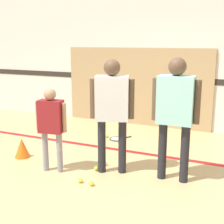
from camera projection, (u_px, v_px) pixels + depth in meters
The scene contains 13 objects.
ground_plane at pixel (112, 179), 4.20m from camera, with size 16.00×16.00×0.00m, color tan.
wall_back at pixel (169, 52), 6.42m from camera, with size 16.00×0.07×3.20m.
wall_panel at pixel (136, 87), 6.81m from camera, with size 3.26×0.05×1.68m.
floor_stripe at pixel (139, 153), 5.18m from camera, with size 14.40×0.10×0.01m.
person_instructor at pixel (112, 104), 4.22m from camera, with size 0.57×0.38×1.59m.
person_student_left at pixel (51, 121), 4.31m from camera, with size 0.45×0.24×1.20m.
person_student_right at pixel (175, 106), 3.97m from camera, with size 0.62×0.26×1.63m.
racket_spare_on_floor at pixel (117, 139), 5.90m from camera, with size 0.40×0.45×0.03m.
tennis_ball_near_instructor at pixel (80, 180), 4.09m from camera, with size 0.07×0.07×0.07m, color #CCE038.
tennis_ball_by_spare_racket at pixel (107, 136), 6.00m from camera, with size 0.07×0.07×0.07m, color #CCE038.
tennis_ball_stray_left at pixel (91, 183), 4.00m from camera, with size 0.07×0.07×0.07m, color #CCE038.
tennis_ball_stray_right at pixel (96, 168), 4.47m from camera, with size 0.07×0.07×0.07m, color #CCE038.
training_cone at pixel (22, 148), 4.97m from camera, with size 0.24×0.24×0.31m.
Camera 1 is at (1.58, -3.55, 1.83)m, focal length 50.00 mm.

